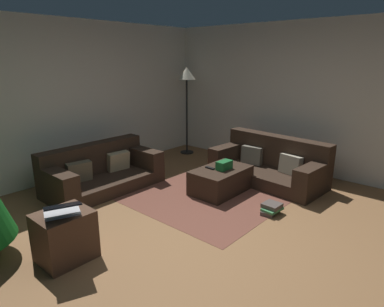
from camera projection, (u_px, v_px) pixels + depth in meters
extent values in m
plane|color=brown|center=(203.00, 242.00, 3.74)|extent=(6.40, 6.40, 0.00)
cube|color=silver|center=(53.00, 102.00, 5.38)|extent=(6.40, 0.12, 2.60)
cube|color=silver|center=(322.00, 100.00, 5.64)|extent=(0.12, 6.40, 2.60)
cube|color=#332319|center=(105.00, 183.00, 5.22)|extent=(1.77, 0.85, 0.20)
cube|color=#332319|center=(92.00, 158.00, 5.32)|extent=(1.77, 0.24, 0.48)
cube|color=#332319|center=(142.00, 157.00, 5.70)|extent=(0.24, 0.85, 0.30)
cube|color=#332319|center=(56.00, 181.00, 4.60)|extent=(0.24, 0.85, 0.30)
cube|color=tan|center=(118.00, 161.00, 5.48)|extent=(0.37, 0.20, 0.31)
cube|color=brown|center=(79.00, 172.00, 4.96)|extent=(0.38, 0.20, 0.31)
cube|color=#332319|center=(266.00, 176.00, 5.53)|extent=(0.97, 1.91, 0.21)
cube|color=#332319|center=(277.00, 151.00, 5.63)|extent=(0.37, 1.86, 0.52)
cube|color=#332319|center=(314.00, 174.00, 4.91)|extent=(0.86, 0.30, 0.27)
cube|color=#332319|center=(229.00, 152.00, 6.02)|extent=(0.86, 0.30, 0.27)
cube|color=#BCB299|center=(291.00, 165.00, 5.28)|extent=(0.21, 0.38, 0.31)
cube|color=#716B5B|center=(252.00, 155.00, 5.78)|extent=(0.17, 0.37, 0.31)
cube|color=#332319|center=(221.00, 180.00, 5.11)|extent=(0.93, 0.58, 0.37)
cube|color=#19662D|center=(224.00, 165.00, 5.01)|extent=(0.25, 0.15, 0.13)
cube|color=black|center=(210.00, 168.00, 5.05)|extent=(0.06, 0.16, 0.02)
cube|color=#4C3323|center=(65.00, 236.00, 3.37)|extent=(0.52, 0.44, 0.51)
cube|color=silver|center=(62.00, 212.00, 3.30)|extent=(0.40, 0.36, 0.02)
cube|color=black|center=(62.00, 206.00, 3.12)|extent=(0.40, 0.36, 0.08)
cube|color=#4C423D|center=(270.00, 211.00, 4.43)|extent=(0.30, 0.21, 0.06)
cube|color=#387A47|center=(272.00, 209.00, 4.40)|extent=(0.29, 0.22, 0.03)
cube|color=#4C423D|center=(272.00, 205.00, 4.40)|extent=(0.22, 0.22, 0.06)
cylinder|color=black|center=(187.00, 152.00, 7.25)|extent=(0.28, 0.28, 0.02)
cylinder|color=black|center=(187.00, 117.00, 7.04)|extent=(0.04, 0.04, 1.56)
cone|color=beige|center=(187.00, 73.00, 6.79)|extent=(0.36, 0.36, 0.24)
cube|color=brown|center=(221.00, 191.00, 5.16)|extent=(2.60, 2.00, 0.01)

